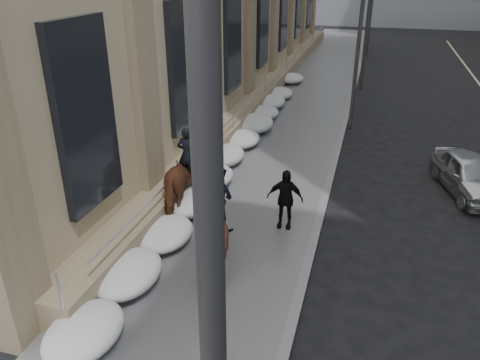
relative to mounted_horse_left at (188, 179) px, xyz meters
name	(u,v)px	position (x,y,z in m)	size (l,w,h in m)	color
ground	(185,299)	(1.41, -3.92, -1.25)	(140.00, 140.00, 0.00)	black
sidewalk	(274,150)	(1.41, 6.08, -1.19)	(5.00, 80.00, 0.12)	#58585B
curb	(336,157)	(4.03, 6.08, -1.19)	(0.24, 80.00, 0.12)	slate
streetlight_mid	(356,30)	(4.15, 10.08, 3.33)	(1.71, 0.24, 8.00)	#2D2D30
traffic_signal	(352,23)	(3.48, 18.08, 2.75)	(4.10, 0.22, 6.00)	#2D2D30
snow_bank	(229,154)	(-0.01, 4.19, -0.78)	(1.70, 18.10, 0.76)	silver
mounted_horse_left	(188,179)	(0.00, 0.00, 0.00)	(1.38, 2.65, 2.74)	#4E2817
mounted_horse_right	(216,225)	(1.70, -2.40, -0.02)	(2.16, 2.28, 2.67)	#4D2416
pedestrian	(285,199)	(3.05, -0.09, -0.22)	(1.07, 0.45, 1.83)	black
car_silver	(469,175)	(8.70, 4.13, -0.58)	(1.58, 3.93, 1.34)	#A7ABAF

